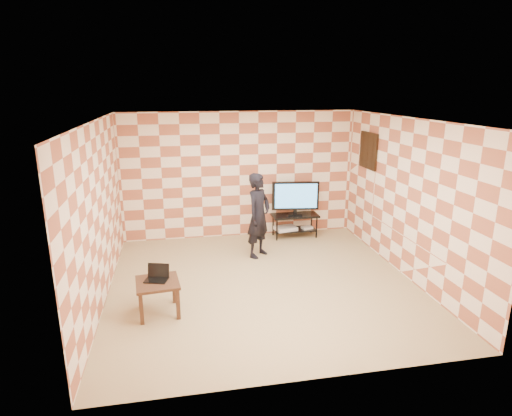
% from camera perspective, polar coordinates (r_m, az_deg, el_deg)
% --- Properties ---
extents(floor, '(5.00, 5.00, 0.00)m').
position_cam_1_polar(floor, '(7.28, 0.89, -10.02)').
color(floor, tan).
rests_on(floor, ground).
extents(wall_back, '(5.00, 0.02, 2.70)m').
position_cam_1_polar(wall_back, '(9.20, -2.21, 4.38)').
color(wall_back, '#F9E3C4').
rests_on(wall_back, ground).
extents(wall_front, '(5.00, 0.02, 2.70)m').
position_cam_1_polar(wall_front, '(4.52, 7.40, -8.13)').
color(wall_front, '#F9E3C4').
rests_on(wall_front, ground).
extents(wall_left, '(0.02, 5.00, 2.70)m').
position_cam_1_polar(wall_left, '(6.77, -20.26, -0.81)').
color(wall_left, '#F9E3C4').
rests_on(wall_left, ground).
extents(wall_right, '(0.02, 5.00, 2.70)m').
position_cam_1_polar(wall_right, '(7.69, 19.51, 1.18)').
color(wall_right, '#F9E3C4').
rests_on(wall_right, ground).
extents(ceiling, '(5.00, 5.00, 0.02)m').
position_cam_1_polar(ceiling, '(6.57, 0.99, 11.68)').
color(ceiling, white).
rests_on(ceiling, wall_back).
extents(wall_art, '(0.04, 0.72, 0.72)m').
position_cam_1_polar(wall_art, '(8.91, 14.76, 7.41)').
color(wall_art, black).
rests_on(wall_art, wall_right).
extents(tv_stand, '(1.01, 0.45, 0.50)m').
position_cam_1_polar(tv_stand, '(9.37, 5.19, -1.67)').
color(tv_stand, black).
rests_on(tv_stand, floor).
extents(tv, '(1.01, 0.23, 0.73)m').
position_cam_1_polar(tv, '(9.22, 5.28, 1.53)').
color(tv, black).
rests_on(tv, tv_stand).
extents(dvd_player, '(0.50, 0.40, 0.07)m').
position_cam_1_polar(dvd_player, '(9.34, 3.97, -2.72)').
color(dvd_player, silver).
rests_on(dvd_player, tv_stand).
extents(game_console, '(0.26, 0.22, 0.05)m').
position_cam_1_polar(game_console, '(9.47, 6.82, -2.60)').
color(game_console, silver).
rests_on(game_console, tv_stand).
extents(side_table, '(0.66, 0.66, 0.50)m').
position_cam_1_polar(side_table, '(6.39, -12.97, -10.24)').
color(side_table, '#321E11').
rests_on(side_table, floor).
extents(laptop, '(0.38, 0.33, 0.21)m').
position_cam_1_polar(laptop, '(6.40, -13.03, -8.83)').
color(laptop, black).
rests_on(laptop, side_table).
extents(person, '(0.69, 0.70, 1.63)m').
position_cam_1_polar(person, '(8.15, 0.35, -1.00)').
color(person, black).
rests_on(person, floor).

